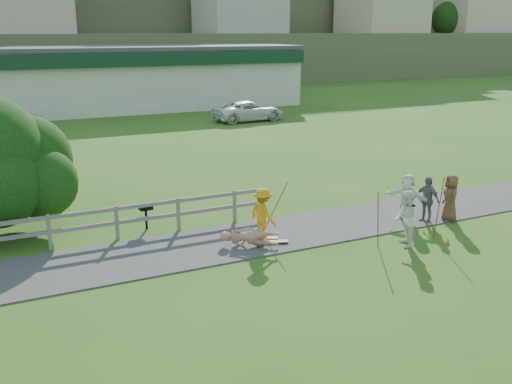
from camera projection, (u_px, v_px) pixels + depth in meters
ground at (217, 266)px, 15.83m from camera, size 260.00×260.00×0.00m
path at (198, 247)px, 17.12m from camera, size 34.00×3.00×0.04m
fence at (26, 230)px, 16.56m from camera, size 15.05×0.10×1.10m
strip_mall at (103, 78)px, 47.08m from camera, size 32.50×10.75×5.10m
skater_rider at (263, 217)px, 17.46m from camera, size 0.84×1.16×1.61m
skater_fallen at (249, 238)px, 17.09m from camera, size 1.36×1.67×0.64m
spectator_a at (406, 219)px, 17.06m from camera, size 0.94×1.03×1.72m
spectator_b at (427, 199)px, 19.30m from camera, size 0.60×1.00×1.59m
spectator_c at (451, 198)px, 19.38m from camera, size 0.80×0.94×1.63m
spectator_d at (407, 198)px, 19.40m from camera, size 1.17×1.56×1.64m
car_silver at (11, 120)px, 36.91m from camera, size 4.47×2.02×1.42m
car_white at (248, 111)px, 41.20m from camera, size 5.32×2.67×1.45m
bbq at (146, 216)px, 18.63m from camera, size 0.44×0.36×0.90m
longboard_rider at (263, 240)px, 17.66m from camera, size 0.97×0.45×0.10m
longboard_fallen at (274, 243)px, 17.41m from camera, size 0.88×0.48×0.10m
helmet at (262, 237)px, 17.70m from camera, size 0.26×0.26×0.26m
pole_rider at (274, 206)px, 18.01m from camera, size 0.03×0.03×1.91m
pole_spec_left at (378, 219)px, 17.01m from camera, size 0.03×0.03×1.76m
pole_spec_right at (439, 208)px, 17.80m from camera, size 0.03×0.03×1.92m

